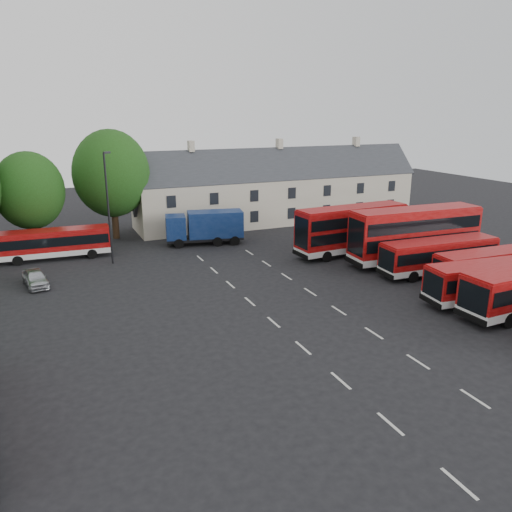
{
  "coord_description": "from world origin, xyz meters",
  "views": [
    {
      "loc": [
        -13.04,
        -25.09,
        13.29
      ],
      "look_at": [
        2.11,
        9.72,
        2.2
      ],
      "focal_mm": 35.0,
      "sensor_mm": 36.0,
      "label": 1
    }
  ],
  "objects_px": {
    "box_truck": "(206,226)",
    "lamppost": "(108,205)",
    "bus_dd_south": "(415,232)",
    "silver_car": "(35,278)"
  },
  "relations": [
    {
      "from": "box_truck",
      "to": "lamppost",
      "type": "relative_size",
      "value": 0.82
    },
    {
      "from": "bus_dd_south",
      "to": "box_truck",
      "type": "height_order",
      "value": "bus_dd_south"
    },
    {
      "from": "bus_dd_south",
      "to": "box_truck",
      "type": "xyz_separation_m",
      "value": [
        -15.12,
        13.82,
        -0.94
      ]
    },
    {
      "from": "box_truck",
      "to": "silver_car",
      "type": "height_order",
      "value": "box_truck"
    },
    {
      "from": "silver_car",
      "to": "lamppost",
      "type": "xyz_separation_m",
      "value": [
        6.45,
        3.83,
        4.63
      ]
    },
    {
      "from": "box_truck",
      "to": "lamppost",
      "type": "xyz_separation_m",
      "value": [
        -9.85,
        -3.12,
        3.39
      ]
    },
    {
      "from": "box_truck",
      "to": "lamppost",
      "type": "distance_m",
      "value": 10.87
    },
    {
      "from": "silver_car",
      "to": "lamppost",
      "type": "bearing_deg",
      "value": 20.44
    },
    {
      "from": "lamppost",
      "to": "box_truck",
      "type": "bearing_deg",
      "value": 17.61
    },
    {
      "from": "bus_dd_south",
      "to": "silver_car",
      "type": "bearing_deg",
      "value": 170.44
    }
  ]
}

